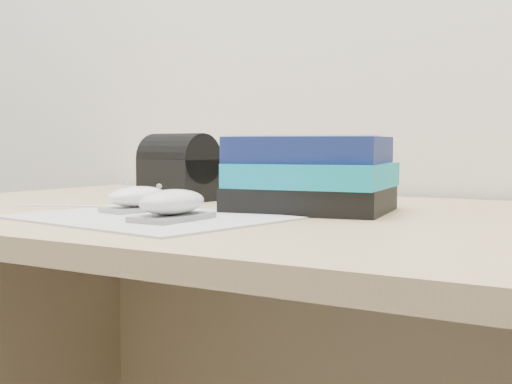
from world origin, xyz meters
The scene contains 7 objects.
desk centered at (0.00, 1.64, 0.50)m, with size 1.60×0.80×0.73m.
mousepad centered at (-0.21, 1.41, 0.73)m, with size 0.35×0.27×0.00m, color #9B9CA3.
mouse_rear centered at (-0.27, 1.46, 0.75)m, with size 0.08×0.11×0.04m.
mouse_front centered at (-0.15, 1.39, 0.75)m, with size 0.06×0.11×0.05m.
usb_cable centered at (-0.39, 1.46, 0.73)m, with size 0.00×0.00×0.23m, color white.
book_stack centered at (-0.07, 1.62, 0.79)m, with size 0.26×0.23×0.12m.
pouch centered at (-0.37, 1.68, 0.79)m, with size 0.14×0.11×0.12m.
Camera 1 is at (0.43, 0.65, 0.84)m, focal length 50.00 mm.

